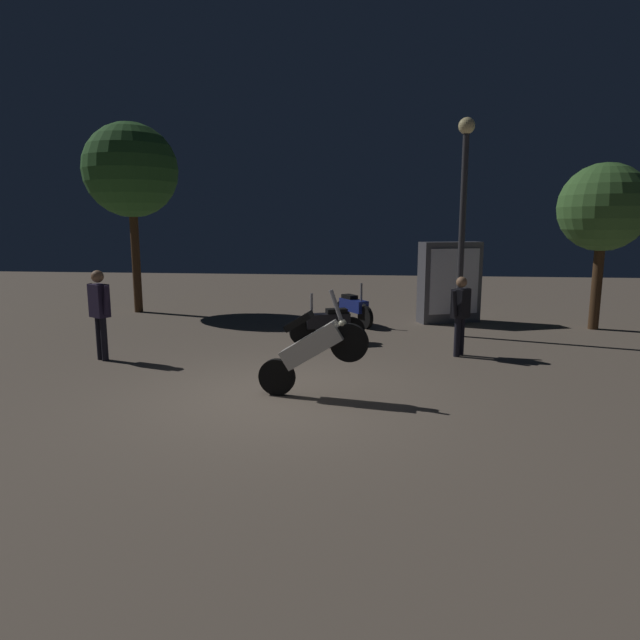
# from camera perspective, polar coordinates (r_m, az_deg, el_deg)

# --- Properties ---
(ground_plane) EXTENTS (40.00, 40.00, 0.00)m
(ground_plane) POSITION_cam_1_polar(r_m,az_deg,el_deg) (8.27, -4.84, -8.02)
(ground_plane) COLOR #756656
(motorcycle_white_foreground) EXTENTS (1.66, 0.40, 1.63)m
(motorcycle_white_foreground) POSITION_cam_1_polar(r_m,az_deg,el_deg) (8.02, -0.84, -3.03)
(motorcycle_white_foreground) COLOR black
(motorcycle_white_foreground) RESTS_ON ground_plane
(motorcycle_blue_parked_left) EXTENTS (1.04, 1.41, 1.11)m
(motorcycle_blue_parked_left) POSITION_cam_1_polar(r_m,az_deg,el_deg) (13.95, 3.52, 1.25)
(motorcycle_blue_parked_left) COLOR black
(motorcycle_blue_parked_left) RESTS_ON ground_plane
(motorcycle_black_parked_right) EXTENTS (1.59, 0.66, 1.11)m
(motorcycle_black_parked_right) POSITION_cam_1_polar(r_m,az_deg,el_deg) (11.73, 0.81, -0.39)
(motorcycle_black_parked_right) COLOR black
(motorcycle_black_parked_right) RESTS_ON ground_plane
(person_rider_beside) EXTENTS (0.62, 0.42, 1.71)m
(person_rider_beside) POSITION_cam_1_polar(r_m,az_deg,el_deg) (11.01, -22.05, 1.28)
(person_rider_beside) COLOR black
(person_rider_beside) RESTS_ON ground_plane
(person_bystander_far) EXTENTS (0.46, 0.58, 1.56)m
(person_bystander_far) POSITION_cam_1_polar(r_m,az_deg,el_deg) (10.90, 14.47, 1.06)
(person_bystander_far) COLOR black
(person_bystander_far) RESTS_ON ground_plane
(streetlamp_near) EXTENTS (0.36, 0.36, 4.83)m
(streetlamp_near) POSITION_cam_1_polar(r_m,az_deg,el_deg) (12.76, 14.76, 12.05)
(streetlamp_near) COLOR #38383D
(streetlamp_near) RESTS_ON ground_plane
(tree_left_bg) EXTENTS (2.63, 2.63, 5.37)m
(tree_left_bg) POSITION_cam_1_polar(r_m,az_deg,el_deg) (16.82, -19.17, 14.49)
(tree_left_bg) COLOR #4C331E
(tree_left_bg) RESTS_ON ground_plane
(tree_center_bg) EXTENTS (2.08, 2.08, 3.99)m
(tree_center_bg) POSITION_cam_1_polar(r_m,az_deg,el_deg) (14.85, 27.51, 10.31)
(tree_center_bg) COLOR #4C331E
(tree_center_bg) RESTS_ON ground_plane
(kiosk_billboard) EXTENTS (1.67, 1.02, 2.10)m
(kiosk_billboard) POSITION_cam_1_polar(r_m,az_deg,el_deg) (14.67, 13.40, 3.85)
(kiosk_billboard) COLOR #595960
(kiosk_billboard) RESTS_ON ground_plane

